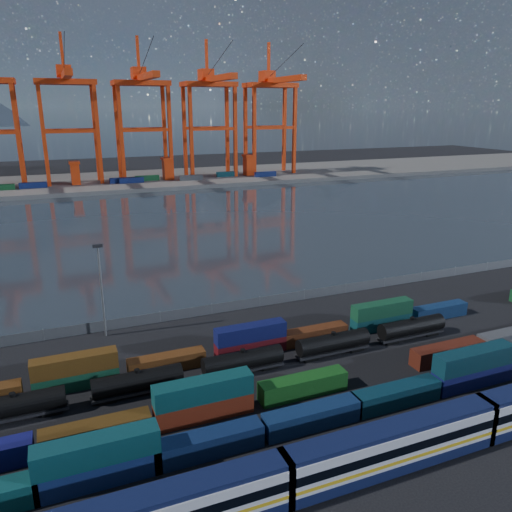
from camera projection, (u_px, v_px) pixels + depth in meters
name	position (u px, v px, depth m)	size (l,w,h in m)	color
ground	(331.00, 373.00, 74.98)	(700.00, 700.00, 0.00)	black
harbor_water	(172.00, 225.00, 168.03)	(700.00, 700.00, 0.00)	#273039
far_quay	(126.00, 181.00, 260.79)	(700.00, 70.00, 2.00)	#514F4C
distant_mountains	(72.00, 41.00, 1452.31)	(2470.00, 1100.00, 520.00)	#1E2630
passenger_train	(393.00, 447.00, 54.24)	(78.80, 3.31, 5.68)	silver
container_row_south	(255.00, 427.00, 58.94)	(140.93, 2.62, 5.58)	#474A4D
container_row_mid	(362.00, 371.00, 72.34)	(141.25, 2.59, 5.53)	#3C3E41
container_row_north	(230.00, 346.00, 78.81)	(127.47, 2.38, 5.06)	navy
tanker_string	(192.00, 371.00, 71.53)	(90.26, 2.74, 3.92)	black
waterfront_fence	(260.00, 302.00, 99.50)	(160.12, 0.12, 2.20)	#595B5E
yard_light_mast	(101.00, 286.00, 84.46)	(1.60, 0.40, 16.60)	slate
gantry_cranes	(105.00, 95.00, 239.66)	(202.43, 52.66, 71.31)	red
quay_containers	(107.00, 181.00, 243.26)	(172.58, 10.99, 2.60)	navy
straddle_carriers	(123.00, 170.00, 249.06)	(140.00, 7.00, 11.10)	red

